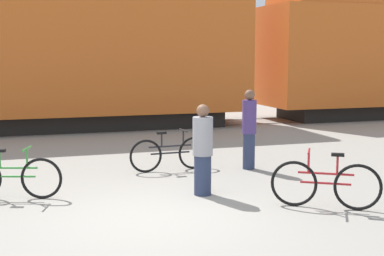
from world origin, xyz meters
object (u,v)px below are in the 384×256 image
bicycle_green (11,177)px  bicycle_maroon (325,184)px  person_in_grey (203,150)px  freight_train (78,38)px  person_in_purple (249,129)px  bicycle_black (170,153)px

bicycle_green → bicycle_maroon: bearing=-23.8°
bicycle_green → person_in_grey: (3.19, -0.73, 0.42)m
freight_train → person_in_grey: (1.14, -9.35, -2.20)m
freight_train → person_in_purple: freight_train is taller
bicycle_maroon → person_in_grey: bearing=139.0°
freight_train → bicycle_maroon: bearing=-75.7°
freight_train → bicycle_green: freight_train is taller
bicycle_green → person_in_purple: person_in_purple is taller
freight_train → person_in_grey: freight_train is taller
bicycle_maroon → bicycle_green: size_ratio=0.90×
freight_train → person_in_grey: 9.68m
bicycle_black → bicycle_green: 3.44m
bicycle_maroon → person_in_purple: 3.17m
freight_train → bicycle_maroon: freight_train is taller
bicycle_maroon → bicycle_green: 5.23m
bicycle_maroon → person_in_purple: bearing=89.2°
bicycle_black → person_in_purple: (1.66, -0.33, 0.50)m
freight_train → bicycle_black: bearing=-81.2°
freight_train → person_in_purple: size_ratio=21.29×
freight_train → bicycle_green: (-2.05, -8.63, -2.62)m
bicycle_green → person_in_purple: bearing=11.9°
bicycle_black → person_in_purple: 1.76m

